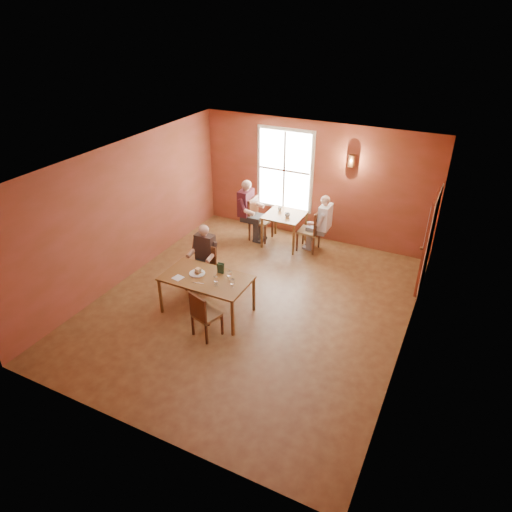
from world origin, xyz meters
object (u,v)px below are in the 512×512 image
at_px(chair_diner_white, 309,230).
at_px(chair_diner_main, 203,270).
at_px(main_table, 207,295).
at_px(chair_diner_maroon, 261,219).
at_px(second_table, 284,229).
at_px(chair_empty, 207,314).
at_px(diner_main, 202,263).
at_px(diner_white, 310,224).
at_px(diner_maroon, 260,212).

bearing_deg(chair_diner_white, chair_diner_main, 153.03).
distance_m(main_table, chair_diner_maroon, 3.37).
bearing_deg(second_table, chair_empty, -87.66).
relative_size(diner_main, chair_diner_white, 1.26).
relative_size(diner_white, diner_maroon, 0.92).
distance_m(second_table, chair_diner_maroon, 0.67).
bearing_deg(second_table, chair_diner_white, 0.00).
xyz_separation_m(chair_diner_white, chair_diner_maroon, (-1.30, 0.00, 0.02)).
height_order(main_table, diner_main, diner_main).
bearing_deg(diner_maroon, main_table, 7.87).
height_order(diner_main, diner_maroon, diner_maroon).
xyz_separation_m(diner_white, chair_diner_maroon, (-1.33, 0.00, -0.15)).
height_order(main_table, chair_diner_main, chair_diner_main).
bearing_deg(chair_diner_main, diner_maroon, -90.82).
bearing_deg(chair_empty, diner_main, 141.96).
distance_m(chair_diner_main, second_table, 2.79).
bearing_deg(chair_diner_main, second_table, -104.96).
bearing_deg(chair_diner_maroon, main_table, 7.36).
bearing_deg(chair_diner_white, diner_maroon, 90.00).
xyz_separation_m(chair_diner_main, chair_diner_white, (1.37, 2.69, 0.05)).
bearing_deg(chair_diner_main, diner_main, 90.00).
relative_size(diner_main, chair_diner_maroon, 1.21).
distance_m(chair_empty, second_table, 3.98).
height_order(main_table, chair_empty, chair_empty).
relative_size(chair_diner_maroon, diner_maroon, 0.73).
distance_m(chair_empty, diner_white, 4.01).
relative_size(chair_diner_main, chair_diner_maroon, 0.88).
bearing_deg(diner_white, chair_diner_white, 90.00).
bearing_deg(diner_white, chair_diner_maroon, 90.00).
height_order(main_table, chair_diner_white, chair_diner_white).
relative_size(main_table, diner_white, 1.20).
distance_m(chair_diner_white, diner_white, 0.17).
height_order(second_table, chair_diner_white, chair_diner_white).
xyz_separation_m(main_table, chair_diner_maroon, (-0.43, 3.34, 0.16)).
relative_size(main_table, diner_main, 1.26).
xyz_separation_m(chair_diner_maroon, diner_maroon, (-0.03, 0.00, 0.21)).
xyz_separation_m(chair_diner_white, diner_maroon, (-1.33, 0.00, 0.23)).
height_order(diner_main, second_table, diner_main).
bearing_deg(diner_maroon, chair_diner_maroon, 90.00).
bearing_deg(chair_empty, diner_maroon, 118.80).
xyz_separation_m(chair_empty, chair_diner_white, (0.49, 3.97, 0.06)).
bearing_deg(chair_empty, second_table, 109.17).
bearing_deg(main_table, diner_main, 128.88).
relative_size(diner_main, diner_white, 0.96).
xyz_separation_m(main_table, chair_empty, (0.38, -0.63, 0.08)).
distance_m(diner_main, chair_empty, 1.54).
relative_size(diner_main, chair_empty, 1.41).
bearing_deg(diner_white, main_table, 164.94).
bearing_deg(second_table, main_table, -93.74).
distance_m(chair_empty, chair_diner_white, 4.00).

